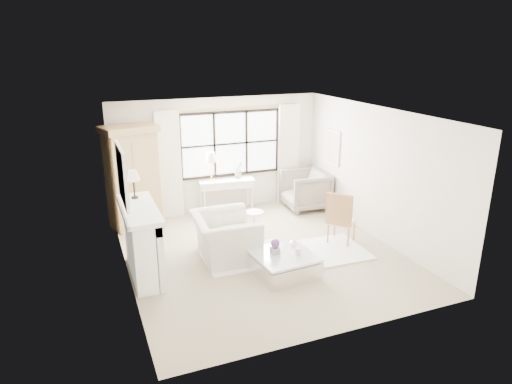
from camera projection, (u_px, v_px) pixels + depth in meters
floor at (263, 254)px, 8.80m from camera, size 5.50×5.50×0.00m
ceiling at (263, 114)px, 7.96m from camera, size 5.50×5.50×0.00m
wall_back at (218, 155)px, 10.81m from camera, size 5.00×0.00×5.00m
wall_front at (344, 246)px, 5.95m from camera, size 5.00×0.00×5.00m
wall_left at (123, 204)px, 7.50m from camera, size 0.00×5.50×5.50m
wall_right at (376, 173)px, 9.26m from camera, size 0.00×5.50×5.50m
window_pane at (230, 144)px, 10.82m from camera, size 2.40×0.02×1.50m
window_frame at (231, 144)px, 10.81m from camera, size 2.50×0.04×1.50m
curtain_rod at (231, 107)px, 10.49m from camera, size 3.30×0.04×0.04m
curtain_left at (169, 165)px, 10.33m from camera, size 0.55×0.10×2.47m
curtain_right at (289, 154)px, 11.39m from camera, size 0.55×0.10×2.47m
fireplace at (140, 241)px, 7.79m from camera, size 0.58×1.66×1.26m
mirror_frame at (122, 175)px, 7.36m from camera, size 0.05×1.15×0.95m
mirror_glass at (124, 175)px, 7.37m from camera, size 0.02×1.00×0.80m
art_frame at (332, 147)px, 10.69m from camera, size 0.04×0.62×0.82m
art_canvas at (332, 147)px, 10.68m from camera, size 0.01×0.52×0.72m
mantel_lamp at (133, 177)px, 7.94m from camera, size 0.22×0.22×0.51m
armoire at (132, 176)px, 9.81m from camera, size 1.28×1.00×2.24m
console_table at (227, 195)px, 10.91m from camera, size 1.34×0.60×0.80m
console_lamp at (211, 158)px, 10.49m from camera, size 0.28×0.28×0.69m
orchid_plant at (239, 169)px, 10.85m from camera, size 0.28×0.24×0.43m
side_table at (254, 219)px, 9.62m from camera, size 0.40×0.40×0.51m
rug_left at (248, 256)px, 8.65m from camera, size 1.66×1.19×0.03m
rug_right at (321, 252)px, 8.85m from camera, size 1.74×1.33×0.03m
club_armchair at (225, 237)px, 8.53m from camera, size 1.19×1.34×0.83m
wingback_chair at (305, 190)px, 11.10m from camera, size 1.09×1.06×0.92m
french_chair at (341, 229)px, 9.19m from camera, size 0.68×0.68×1.08m
coffee_table at (284, 264)px, 7.98m from camera, size 1.08×1.08×0.38m
planter_box at (275, 250)px, 7.94m from camera, size 0.14×0.14×0.11m
planter_flowers at (275, 243)px, 7.90m from camera, size 0.16×0.16×0.16m
pillar_candle at (298, 251)px, 7.88m from camera, size 0.09×0.09×0.12m
coffee_vase at (293, 242)px, 8.23m from camera, size 0.15×0.15×0.14m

